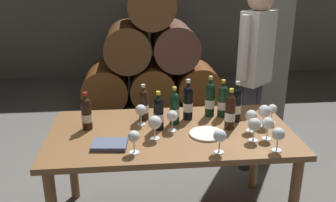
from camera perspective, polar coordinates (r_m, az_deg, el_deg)
name	(u,v)px	position (r m, az deg, el deg)	size (l,w,h in m)	color
barrel_stack	(151,58)	(5.08, -2.62, 6.65)	(1.86, 0.90, 1.69)	brown
stone_pillar	(274,20)	(4.26, 16.14, 12.01)	(0.32, 0.32, 2.60)	slate
dining_table	(171,142)	(2.63, 0.42, -6.45)	(1.70, 0.90, 0.76)	brown
wine_bottle_0	(174,108)	(2.66, 1.00, -1.08)	(0.07, 0.07, 0.28)	black
wine_bottle_1	(144,104)	(2.74, -3.79, -0.50)	(0.07, 0.07, 0.27)	black
wine_bottle_2	(210,99)	(2.81, 6.52, 0.30)	(0.07, 0.07, 0.32)	black
wine_bottle_3	(158,113)	(2.57, -1.49, -1.85)	(0.07, 0.07, 0.28)	black
wine_bottle_4	(230,112)	(2.61, 9.61, -1.62)	(0.07, 0.07, 0.30)	black
wine_bottle_5	(223,101)	(2.82, 8.45, 0.04)	(0.07, 0.07, 0.29)	#19381E
wine_bottle_6	(87,113)	(2.63, -12.50, -1.86)	(0.07, 0.07, 0.27)	black
wine_bottle_7	(188,102)	(2.74, 3.12, -0.21)	(0.07, 0.07, 0.31)	black
wine_bottle_8	(236,104)	(2.74, 10.53, -0.50)	(0.07, 0.07, 0.31)	black
wine_glass_0	(264,112)	(2.70, 14.70, -1.61)	(0.09, 0.09, 0.16)	white
wine_glass_1	(268,124)	(2.51, 15.22, -3.45)	(0.08, 0.08, 0.15)	white
wine_glass_2	(220,136)	(2.27, 8.03, -5.47)	(0.08, 0.08, 0.15)	white
wine_glass_3	(155,123)	(2.43, -2.06, -3.41)	(0.09, 0.09, 0.16)	white
wine_glass_4	(272,110)	(2.78, 15.84, -1.33)	(0.07, 0.07, 0.14)	white
wine_glass_5	(254,125)	(2.47, 13.25, -3.65)	(0.09, 0.09, 0.16)	white
wine_glass_6	(134,137)	(2.26, -5.31, -5.63)	(0.07, 0.07, 0.15)	white
wine_glass_7	(172,116)	(2.55, 0.65, -2.40)	(0.08, 0.08, 0.15)	white
wine_glass_8	(251,116)	(2.60, 12.79, -2.35)	(0.08, 0.08, 0.16)	white
wine_glass_9	(141,111)	(2.65, -4.24, -1.50)	(0.08, 0.08, 0.15)	white
wine_glass_10	(278,135)	(2.37, 16.72, -5.01)	(0.08, 0.08, 0.16)	white
tasting_notebook	(110,145)	(2.39, -9.03, -6.69)	(0.22, 0.16, 0.03)	#4C5670
serving_plate	(207,134)	(2.54, 6.03, -5.08)	(0.24, 0.24, 0.01)	white
sommelier_presenting	(256,63)	(3.37, 13.41, 5.81)	(0.39, 0.36, 1.72)	#383842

